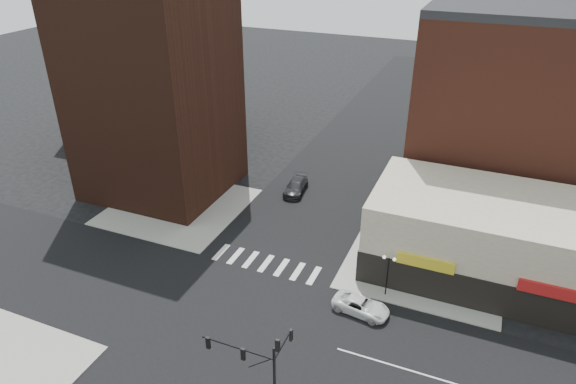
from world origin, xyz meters
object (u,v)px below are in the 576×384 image
(street_lamp_ne, at_px, (388,266))
(white_suv, at_px, (361,306))
(traffic_signal, at_px, (263,363))
(dark_sedan_north, at_px, (296,187))

(street_lamp_ne, relative_size, white_suv, 0.83)
(traffic_signal, height_order, white_suv, traffic_signal)
(traffic_signal, height_order, dark_sedan_north, traffic_signal)
(white_suv, xyz_separation_m, dark_sedan_north, (-13.51, 18.40, 0.10))
(traffic_signal, relative_size, white_suv, 1.56)
(street_lamp_ne, bearing_deg, white_suv, -115.70)
(traffic_signal, xyz_separation_m, street_lamp_ne, (4.76, 15.83, -1.67))
(white_suv, bearing_deg, street_lamp_ne, -17.97)
(street_lamp_ne, relative_size, dark_sedan_north, 0.76)
(traffic_signal, height_order, street_lamp_ne, traffic_signal)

